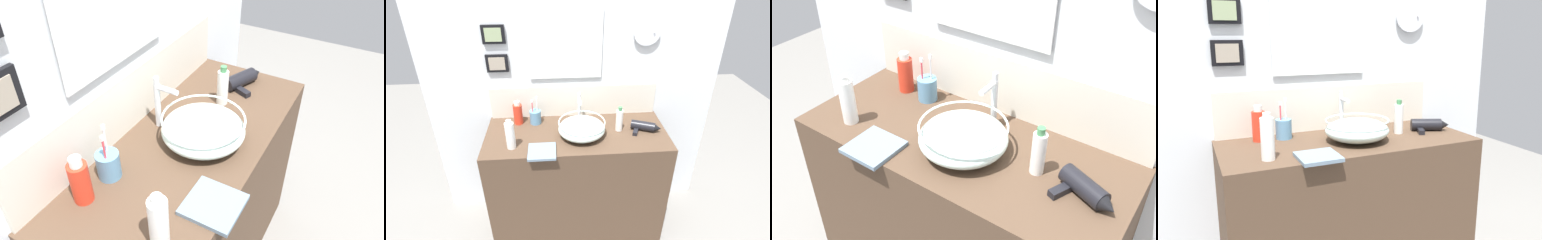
# 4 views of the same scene
# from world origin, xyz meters

# --- Properties ---
(ground_plane) EXTENTS (6.00, 6.00, 0.00)m
(ground_plane) POSITION_xyz_m (0.00, 0.00, 0.00)
(ground_plane) COLOR gray
(vanity_counter) EXTENTS (1.24, 0.52, 0.85)m
(vanity_counter) POSITION_xyz_m (0.00, 0.00, 0.43)
(vanity_counter) COLOR #4C3828
(vanity_counter) RESTS_ON ground
(back_panel) EXTENTS (2.12, 0.10, 2.54)m
(back_panel) POSITION_xyz_m (-0.00, 0.29, 1.27)
(back_panel) COLOR silver
(back_panel) RESTS_ON ground
(glass_bowl_sink) EXTENTS (0.31, 0.31, 0.11)m
(glass_bowl_sink) POSITION_xyz_m (0.03, -0.04, 0.91)
(glass_bowl_sink) COLOR silver
(glass_bowl_sink) RESTS_ON vanity_counter
(faucet) EXTENTS (0.02, 0.10, 0.22)m
(faucet) POSITION_xyz_m (0.03, 0.15, 0.98)
(faucet) COLOR silver
(faucet) RESTS_ON vanity_counter
(hair_drier) EXTENTS (0.21, 0.14, 0.06)m
(hair_drier) POSITION_xyz_m (0.47, -0.01, 0.88)
(hair_drier) COLOR black
(hair_drier) RESTS_ON vanity_counter
(toothbrush_cup) EXTENTS (0.08, 0.08, 0.20)m
(toothbrush_cup) POSITION_xyz_m (-0.28, 0.15, 0.90)
(toothbrush_cup) COLOR #598CB2
(toothbrush_cup) RESTS_ON vanity_counter
(soap_dispenser) EXTENTS (0.06, 0.06, 0.18)m
(soap_dispenser) POSITION_xyz_m (-0.40, 0.16, 0.93)
(soap_dispenser) COLOR red
(soap_dispenser) RESTS_ON vanity_counter
(spray_bottle) EXTENTS (0.06, 0.06, 0.20)m
(spray_bottle) POSITION_xyz_m (-0.42, -0.14, 0.94)
(spray_bottle) COLOR white
(spray_bottle) RESTS_ON vanity_counter
(lotion_bottle) EXTENTS (0.05, 0.05, 0.18)m
(lotion_bottle) POSITION_xyz_m (0.29, 0.01, 0.93)
(lotion_bottle) COLOR white
(lotion_bottle) RESTS_ON vanity_counter
(hand_towel) EXTENTS (0.17, 0.17, 0.02)m
(hand_towel) POSITION_xyz_m (-0.23, -0.21, 0.86)
(hand_towel) COLOR slate
(hand_towel) RESTS_ON vanity_counter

